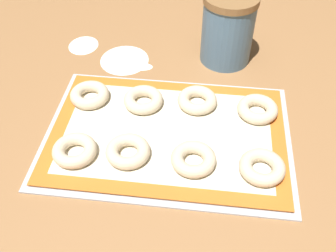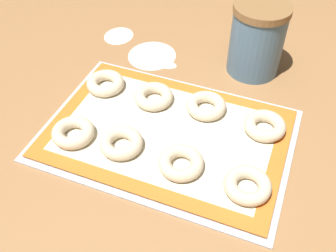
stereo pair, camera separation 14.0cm
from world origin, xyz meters
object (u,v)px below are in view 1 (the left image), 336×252
baking_tray (168,133)px  bagel_front_far_right (262,167)px  bagel_front_far_left (75,150)px  bagel_front_mid_left (128,151)px  bagel_back_far_left (90,95)px  flour_canister (228,29)px  bagel_back_far_right (258,109)px  bagel_front_mid_right (193,159)px  bagel_back_mid_right (197,100)px  bagel_back_mid_left (143,100)px

baking_tray → bagel_front_far_right: bagel_front_far_right is taller
baking_tray → bagel_front_far_left: size_ratio=5.83×
bagel_front_mid_left → bagel_back_far_left: size_ratio=1.00×
flour_canister → bagel_back_far_right: bearing=-70.9°
bagel_front_mid_left → bagel_back_far_right: 0.29m
baking_tray → bagel_front_mid_right: bagel_front_mid_right is taller
bagel_front_far_right → bagel_back_mid_right: bearing=127.3°
bagel_back_mid_left → bagel_back_far_right: same height
bagel_front_mid_right → bagel_back_far_right: 0.19m
bagel_front_mid_left → bagel_front_mid_right: bearing=-2.0°
bagel_back_mid_left → bagel_front_far_left: bearing=-123.8°
baking_tray → bagel_back_far_left: 0.19m
bagel_back_mid_right → flour_canister: 0.21m
baking_tray → flour_canister: size_ratio=2.92×
bagel_back_far_right → bagel_front_far_left: bearing=-155.7°
bagel_back_far_right → flour_canister: bearing=109.1°
bagel_back_mid_left → bagel_back_mid_right: (0.11, 0.01, 0.00)m
bagel_back_far_left → bagel_back_mid_left: (0.12, -0.00, 0.00)m
bagel_back_mid_right → flour_canister: size_ratio=0.50×
bagel_front_mid_left → bagel_back_mid_right: size_ratio=1.00×
bagel_back_mid_right → flour_canister: bearing=73.8°
bagel_back_mid_right → bagel_front_far_right: bearing=-52.7°
bagel_back_far_right → bagel_back_mid_right: bearing=174.0°
bagel_front_far_right → bagel_back_mid_right: size_ratio=1.00×
bagel_back_mid_left → bagel_back_far_left: bearing=179.2°
bagel_back_far_left → flour_canister: flour_canister is taller
bagel_back_mid_right → bagel_front_mid_left: bearing=-126.8°
baking_tray → bagel_back_far_right: bearing=21.7°
baking_tray → flour_canister: (0.11, 0.28, 0.08)m
baking_tray → bagel_front_far_left: (-0.17, -0.08, 0.02)m
bagel_front_far_left → bagel_back_far_right: same height
bagel_front_mid_right → bagel_back_far_right: size_ratio=1.00×
bagel_front_far_right → bagel_back_mid_left: same height
bagel_front_far_right → flour_canister: bearing=101.4°
bagel_front_far_left → bagel_front_mid_right: size_ratio=1.00×
bagel_front_mid_right → bagel_back_far_left: 0.28m
bagel_front_far_left → bagel_front_mid_left: bearing=5.6°
bagel_front_mid_left → bagel_back_mid_right: (0.12, 0.16, 0.00)m
bagel_front_far_left → bagel_back_far_right: (0.34, 0.16, 0.00)m
bagel_front_far_right → bagel_front_far_left: bearing=-179.8°
bagel_back_far_left → bagel_back_mid_left: bearing=-0.8°
bagel_front_mid_left → flour_canister: (0.17, 0.35, 0.06)m
baking_tray → bagel_front_mid_right: bearing=-54.5°
baking_tray → bagel_front_far_right: size_ratio=5.83×
bagel_front_far_left → bagel_back_mid_right: 0.28m
flour_canister → baking_tray: bearing=-111.5°
bagel_back_mid_right → bagel_back_far_right: same height
bagel_front_mid_right → bagel_back_far_right: same height
bagel_front_mid_left → bagel_back_far_right: bearing=30.8°
flour_canister → bagel_front_far_right: bearing=-78.6°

